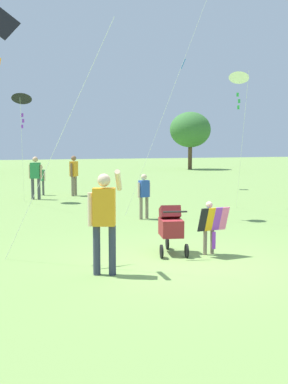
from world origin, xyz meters
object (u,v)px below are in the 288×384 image
at_px(person_kid_running, 144,193).
at_px(kite_blue_high, 239,79).
at_px(person_adult_flyer, 104,214).
at_px(person_couple_left, 41,178).
at_px(kite_adult_black, 2,30).
at_px(child_with_butterfly_kite, 210,223).
at_px(kite_orange_delta, 22,99).
at_px(person_red_shirt, 35,174).
at_px(stroller, 171,225).
at_px(person_back_turned, 74,172).

bearing_deg(person_kid_running, kite_blue_high, 18.85).
xyz_separation_m(person_adult_flyer, kite_blue_high, (6.73, 7.01, 3.51)).
bearing_deg(person_couple_left, kite_adult_black, -100.15).
xyz_separation_m(child_with_butterfly_kite, kite_orange_delta, (-2.84, 10.54, 3.36)).
xyz_separation_m(kite_orange_delta, person_red_shirt, (0.53, 0.61, -2.99)).
distance_m(kite_adult_black, person_red_shirt, 10.91).
xyz_separation_m(stroller, kite_adult_black, (-3.28, 0.56, 3.87)).
relative_size(stroller, kite_blue_high, 0.23).
xyz_separation_m(kite_adult_black, person_back_turned, (3.45, 11.05, -3.43)).
relative_size(kite_blue_high, person_red_shirt, 2.73).
distance_m(child_with_butterfly_kite, person_couple_left, 12.83).
xyz_separation_m(child_with_butterfly_kite, stroller, (-0.72, 0.37, -0.07)).
distance_m(kite_orange_delta, person_couple_left, 4.01).
distance_m(person_red_shirt, person_back_turned, 1.94).
distance_m(stroller, person_red_shirt, 10.90).
relative_size(child_with_butterfly_kite, person_couple_left, 0.84).
distance_m(person_adult_flyer, kite_blue_high, 10.33).
height_order(child_with_butterfly_kite, person_adult_flyer, person_adult_flyer).
bearing_deg(person_kid_running, stroller, -102.17).
height_order(kite_adult_black, person_kid_running, kite_adult_black).
relative_size(person_adult_flyer, kite_blue_high, 0.39).
height_order(kite_blue_high, person_kid_running, kite_blue_high).
bearing_deg(person_red_shirt, kite_adult_black, -99.42).
relative_size(kite_blue_high, person_kid_running, 3.49).
bearing_deg(person_red_shirt, stroller, -81.63).
bearing_deg(person_adult_flyer, person_couple_left, 87.64).
relative_size(person_adult_flyer, person_back_turned, 1.06).
bearing_deg(person_back_turned, stroller, -90.84).
bearing_deg(person_back_turned, child_with_butterfly_kite, -87.35).
distance_m(person_adult_flyer, person_red_shirt, 11.91).
height_order(person_adult_flyer, stroller, person_adult_flyer).
bearing_deg(stroller, person_adult_flyer, -146.86).
height_order(kite_adult_black, person_couple_left, kite_adult_black).
bearing_deg(person_adult_flyer, person_back_turned, 81.52).
relative_size(stroller, person_kid_running, 0.81).
distance_m(person_red_shirt, person_couple_left, 1.62).
height_order(child_with_butterfly_kite, person_kid_running, person_kid_running).
height_order(child_with_butterfly_kite, stroller, child_with_butterfly_kite).
distance_m(kite_blue_high, person_kid_running, 5.69).
height_order(person_red_shirt, person_kid_running, person_red_shirt).
distance_m(kite_orange_delta, person_red_shirt, 3.09).
bearing_deg(person_kid_running, kite_adult_black, -137.16).
xyz_separation_m(person_adult_flyer, kite_orange_delta, (-0.38, 11.29, 2.95)).
relative_size(person_adult_flyer, person_couple_left, 1.41).
distance_m(child_with_butterfly_kite, kite_orange_delta, 11.42).
bearing_deg(child_with_butterfly_kite, person_adult_flyer, -162.86).
distance_m(person_adult_flyer, kite_adult_black, 4.10).
bearing_deg(person_couple_left, child_with_butterfly_kite, -81.50).
bearing_deg(stroller, kite_blue_high, 49.59).
xyz_separation_m(kite_adult_black, kite_orange_delta, (1.17, 9.61, -0.45)).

